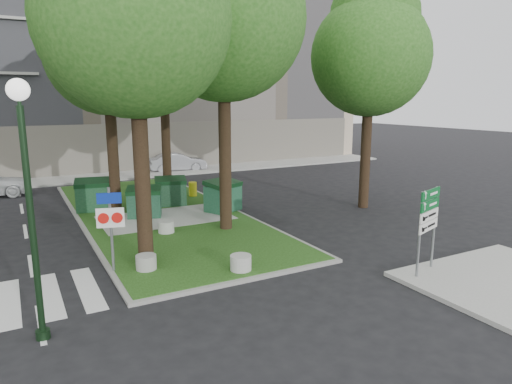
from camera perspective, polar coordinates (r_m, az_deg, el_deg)
ground at (r=12.23m, az=-3.41°, el=-11.44°), size 120.00×120.00×0.00m
median_island at (r=19.53m, az=-12.11°, el=-2.66°), size 6.00×16.00×0.12m
median_kerb at (r=19.53m, az=-12.10°, el=-2.69°), size 6.30×16.30×0.10m
sidewalk_corner at (r=13.91m, az=29.12°, el=-9.78°), size 5.00×4.00×0.12m
building_sidewalk at (r=29.48m, az=-18.89°, el=1.75°), size 42.00×3.00×0.12m
zebra_crossing at (r=12.68m, az=-22.33°, el=-11.44°), size 5.00×3.00×0.01m
apartment_building at (r=36.66m, az=-21.84°, el=15.84°), size 41.00×12.00×16.00m
tree_median_near_left at (r=13.43m, az=-14.78°, el=22.12°), size 5.20×5.20×10.53m
tree_median_near_right at (r=16.58m, az=-3.95°, el=22.72°), size 5.60×5.60×11.46m
tree_median_mid at (r=19.77m, az=-18.03°, el=17.44°), size 4.80×4.80×9.99m
tree_median_far at (r=23.62m, az=-11.58°, el=19.99°), size 5.80×5.80×11.93m
tree_street_right at (r=20.71m, az=14.23°, el=17.36°), size 5.00×5.00×10.06m
dumpster_a at (r=20.51m, az=-19.65°, el=-0.36°), size 1.63×1.28×1.36m
dumpster_b at (r=18.80m, az=-13.79°, el=-1.23°), size 1.57×1.33×1.24m
dumpster_c at (r=20.67m, az=-10.61°, el=0.08°), size 1.54×1.24×1.26m
dumpster_d at (r=19.25m, az=-4.15°, el=-0.48°), size 1.73×1.51×1.34m
bollard_left at (r=13.18m, az=-13.57°, el=-8.52°), size 0.57×0.57×0.40m
bollard_right at (r=12.77m, az=-1.92°, el=-8.81°), size 0.59×0.59×0.42m
bollard_mid at (r=16.51m, az=-11.17°, el=-4.30°), size 0.56×0.56×0.40m
litter_bin at (r=22.41m, az=-7.91°, el=0.37°), size 0.39×0.39×0.68m
street_lamp at (r=9.64m, az=-26.66°, el=1.13°), size 0.41×0.41×5.15m
traffic_sign_pole at (r=12.98m, az=-17.72°, el=-3.25°), size 0.72×0.25×2.46m
directional_sign at (r=13.10m, az=20.71°, el=-2.98°), size 1.10×0.41×2.31m
car_silver at (r=30.95m, az=-9.77°, el=3.70°), size 3.90×1.78×1.24m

